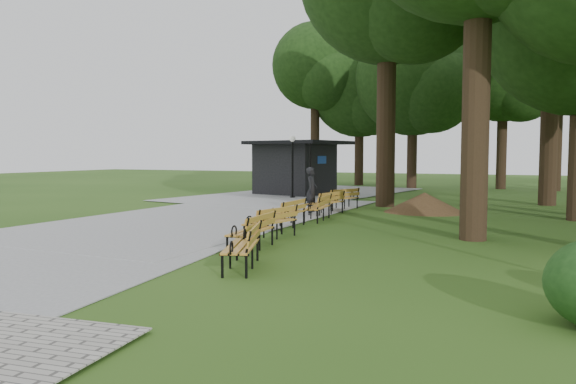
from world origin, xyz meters
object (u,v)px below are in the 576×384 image
at_px(person, 312,190).
at_px(bench_1, 251,231).
at_px(lamp_post, 293,153).
at_px(bench_3, 286,213).
at_px(dirt_mound, 424,203).
at_px(bench_4, 317,208).
at_px(kiosk, 295,168).
at_px(bench_0, 241,247).
at_px(bench_2, 270,222).
at_px(bench_6, 340,199).
at_px(bench_5, 326,203).

relative_size(person, bench_1, 0.93).
distance_m(lamp_post, bench_3, 11.22).
relative_size(dirt_mound, bench_4, 1.38).
distance_m(kiosk, bench_0, 19.75).
bearing_deg(bench_4, kiosk, -159.50).
xyz_separation_m(dirt_mound, bench_2, (-2.66, -8.21, 0.05)).
bearing_deg(dirt_mound, bench_3, -117.38).
distance_m(bench_3, bench_4, 2.08).
bearing_deg(bench_1, bench_0, 18.07).
bearing_deg(lamp_post, bench_0, -70.14).
relative_size(person, bench_6, 0.93).
relative_size(bench_0, bench_5, 1.00).
bearing_deg(lamp_post, bench_1, -70.49).
distance_m(bench_0, bench_6, 11.90).
xyz_separation_m(kiosk, bench_0, (6.73, -18.54, -1.04)).
bearing_deg(bench_6, bench_2, 27.22).
height_order(kiosk, dirt_mound, kiosk).
bearing_deg(lamp_post, kiosk, 110.59).
distance_m(person, bench_0, 10.19).
height_order(lamp_post, bench_3, lamp_post).
height_order(lamp_post, bench_4, lamp_post).
xyz_separation_m(bench_1, bench_4, (-0.59, 5.96, 0.00)).
bearing_deg(person, lamp_post, 22.92).
bearing_deg(bench_1, bench_4, -178.70).
bearing_deg(bench_1, kiosk, -164.64).
distance_m(dirt_mound, bench_2, 8.63).
distance_m(kiosk, bench_5, 10.16).
xyz_separation_m(lamp_post, bench_2, (4.68, -12.40, -1.85)).
bearing_deg(bench_3, dirt_mound, 154.06).
bearing_deg(bench_6, kiosk, -121.89).
relative_size(person, bench_0, 0.93).
bearing_deg(bench_2, bench_3, -155.72).
bearing_deg(bench_2, bench_1, 22.33).
xyz_separation_m(dirt_mound, bench_1, (-2.33, -9.95, 0.05)).
bearing_deg(dirt_mound, bench_1, -103.18).
relative_size(lamp_post, bench_4, 1.68).
distance_m(bench_0, bench_4, 8.02).
bearing_deg(dirt_mound, bench_4, -126.18).
relative_size(dirt_mound, bench_3, 1.38).
distance_m(lamp_post, dirt_mound, 8.66).
xyz_separation_m(lamp_post, bench_0, (5.80, -16.07, -1.85)).
relative_size(bench_3, bench_5, 1.00).
bearing_deg(dirt_mound, bench_6, -177.83).
distance_m(bench_0, bench_3, 6.04).
height_order(bench_2, bench_3, same).
bearing_deg(bench_4, bench_5, -175.80).
distance_m(bench_2, bench_4, 4.23).
distance_m(kiosk, bench_3, 13.75).
bearing_deg(lamp_post, person, -60.83).
distance_m(person, kiosk, 9.70).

